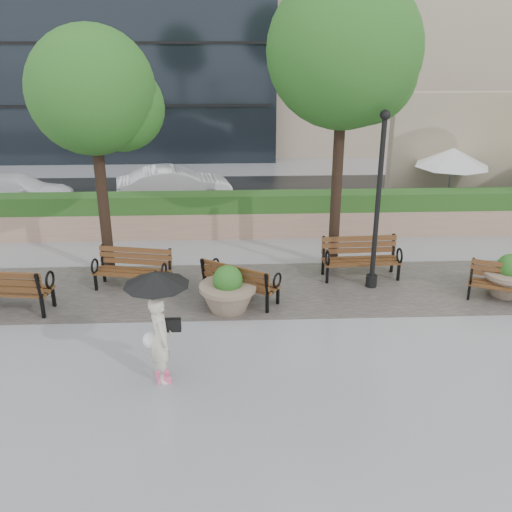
{
  "coord_description": "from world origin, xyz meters",
  "views": [
    {
      "loc": [
        -1.06,
        -9.82,
        6.1
      ],
      "look_at": [
        -0.55,
        2.51,
        1.1
      ],
      "focal_mm": 40.0,
      "sensor_mm": 36.0,
      "label": 1
    }
  ],
  "objects_px": {
    "bench_2": "(240,289)",
    "pedestrian": "(159,316)",
    "car_right": "(175,186)",
    "planter_right": "(508,279)",
    "bench_3": "(360,266)",
    "bench_4": "(505,291)",
    "bench_0": "(6,298)",
    "car_left": "(17,192)",
    "planter_left": "(228,293)",
    "lamppost": "(377,213)",
    "bench_1": "(133,278)"
  },
  "relations": [
    {
      "from": "bench_2",
      "to": "car_right",
      "type": "xyz_separation_m",
      "value": [
        -2.26,
        8.06,
        0.39
      ]
    },
    {
      "from": "bench_3",
      "to": "planter_right",
      "type": "distance_m",
      "value": 3.55
    },
    {
      "from": "bench_2",
      "to": "pedestrian",
      "type": "height_order",
      "value": "pedestrian"
    },
    {
      "from": "planter_left",
      "to": "pedestrian",
      "type": "xyz_separation_m",
      "value": [
        -1.2,
        -2.7,
        0.88
      ]
    },
    {
      "from": "bench_4",
      "to": "car_right",
      "type": "bearing_deg",
      "value": 159.47
    },
    {
      "from": "bench_0",
      "to": "planter_right",
      "type": "xyz_separation_m",
      "value": [
        11.84,
        0.38,
        0.08
      ]
    },
    {
      "from": "bench_4",
      "to": "pedestrian",
      "type": "xyz_separation_m",
      "value": [
        -7.75,
        -2.87,
        1.04
      ]
    },
    {
      "from": "bench_4",
      "to": "planter_left",
      "type": "height_order",
      "value": "planter_left"
    },
    {
      "from": "bench_4",
      "to": "planter_right",
      "type": "relative_size",
      "value": 1.42
    },
    {
      "from": "lamppost",
      "to": "car_right",
      "type": "distance_m",
      "value": 9.36
    },
    {
      "from": "planter_left",
      "to": "car_right",
      "type": "height_order",
      "value": "car_right"
    },
    {
      "from": "bench_3",
      "to": "car_left",
      "type": "relative_size",
      "value": 0.48
    },
    {
      "from": "pedestrian",
      "to": "bench_3",
      "type": "bearing_deg",
      "value": -62.47
    },
    {
      "from": "bench_3",
      "to": "lamppost",
      "type": "xyz_separation_m",
      "value": [
        0.17,
        -0.56,
        1.62
      ]
    },
    {
      "from": "planter_right",
      "to": "bench_3",
      "type": "bearing_deg",
      "value": 161.23
    },
    {
      "from": "bench_0",
      "to": "car_right",
      "type": "relative_size",
      "value": 0.52
    },
    {
      "from": "bench_2",
      "to": "planter_right",
      "type": "height_order",
      "value": "planter_right"
    },
    {
      "from": "planter_left",
      "to": "car_right",
      "type": "bearing_deg",
      "value": 103.03
    },
    {
      "from": "planter_right",
      "to": "pedestrian",
      "type": "bearing_deg",
      "value": -157.92
    },
    {
      "from": "planter_left",
      "to": "lamppost",
      "type": "xyz_separation_m",
      "value": [
        3.59,
        1.13,
        1.5
      ]
    },
    {
      "from": "bench_4",
      "to": "car_right",
      "type": "height_order",
      "value": "car_right"
    },
    {
      "from": "bench_2",
      "to": "planter_right",
      "type": "distance_m",
      "value": 6.49
    },
    {
      "from": "car_right",
      "to": "car_left",
      "type": "bearing_deg",
      "value": 81.02
    },
    {
      "from": "bench_0",
      "to": "planter_left",
      "type": "distance_m",
      "value": 5.07
    },
    {
      "from": "planter_right",
      "to": "car_right",
      "type": "relative_size",
      "value": 0.3
    },
    {
      "from": "bench_2",
      "to": "pedestrian",
      "type": "bearing_deg",
      "value": 97.51
    },
    {
      "from": "bench_4",
      "to": "car_right",
      "type": "xyz_separation_m",
      "value": [
        -8.52,
        8.37,
        0.42
      ]
    },
    {
      "from": "planter_left",
      "to": "car_left",
      "type": "relative_size",
      "value": 0.32
    },
    {
      "from": "bench_4",
      "to": "planter_right",
      "type": "distance_m",
      "value": 0.46
    },
    {
      "from": "bench_3",
      "to": "pedestrian",
      "type": "distance_m",
      "value": 6.44
    },
    {
      "from": "bench_3",
      "to": "bench_2",
      "type": "bearing_deg",
      "value": -161.81
    },
    {
      "from": "bench_3",
      "to": "bench_4",
      "type": "relative_size",
      "value": 1.13
    },
    {
      "from": "pedestrian",
      "to": "bench_4",
      "type": "bearing_deg",
      "value": -85.65
    },
    {
      "from": "planter_left",
      "to": "lamppost",
      "type": "relative_size",
      "value": 0.3
    },
    {
      "from": "lamppost",
      "to": "car_left",
      "type": "xyz_separation_m",
      "value": [
        -11.14,
        7.14,
        -1.33
      ]
    },
    {
      "from": "bench_2",
      "to": "lamppost",
      "type": "distance_m",
      "value": 3.74
    },
    {
      "from": "bench_2",
      "to": "pedestrian",
      "type": "relative_size",
      "value": 0.9
    },
    {
      "from": "car_left",
      "to": "bench_3",
      "type": "bearing_deg",
      "value": -121.65
    },
    {
      "from": "bench_0",
      "to": "car_left",
      "type": "xyz_separation_m",
      "value": [
        -2.49,
        8.11,
        0.27
      ]
    },
    {
      "from": "planter_left",
      "to": "bench_0",
      "type": "bearing_deg",
      "value": 178.16
    },
    {
      "from": "bench_0",
      "to": "lamppost",
      "type": "xyz_separation_m",
      "value": [
        8.65,
        0.96,
        1.6
      ]
    },
    {
      "from": "planter_left",
      "to": "bench_1",
      "type": "bearing_deg",
      "value": 151.95
    },
    {
      "from": "bench_3",
      "to": "bench_4",
      "type": "height_order",
      "value": "bench_3"
    },
    {
      "from": "bench_2",
      "to": "planter_left",
      "type": "distance_m",
      "value": 0.58
    },
    {
      "from": "lamppost",
      "to": "bench_4",
      "type": "bearing_deg",
      "value": -17.91
    },
    {
      "from": "bench_4",
      "to": "bench_0",
      "type": "bearing_deg",
      "value": -156.0
    },
    {
      "from": "bench_3",
      "to": "planter_right",
      "type": "xyz_separation_m",
      "value": [
        3.36,
        -1.14,
        0.1
      ]
    },
    {
      "from": "bench_2",
      "to": "pedestrian",
      "type": "xyz_separation_m",
      "value": [
        -1.49,
        -3.18,
        1.02
      ]
    },
    {
      "from": "bench_3",
      "to": "pedestrian",
      "type": "height_order",
      "value": "pedestrian"
    },
    {
      "from": "car_right",
      "to": "pedestrian",
      "type": "height_order",
      "value": "pedestrian"
    }
  ]
}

